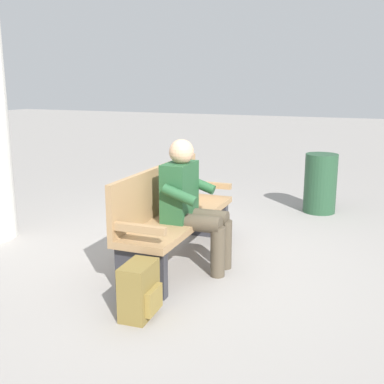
{
  "coord_description": "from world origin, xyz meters",
  "views": [
    {
      "loc": [
        3.9,
        1.81,
        1.67
      ],
      "look_at": [
        0.06,
        0.15,
        0.7
      ],
      "focal_mm": 44.7,
      "sensor_mm": 36.0,
      "label": 1
    }
  ],
  "objects_px": {
    "trash_bin": "(320,183)",
    "backpack": "(140,291)",
    "bench_near": "(173,214)",
    "person_seated": "(191,201)"
  },
  "relations": [
    {
      "from": "trash_bin",
      "to": "backpack",
      "type": "bearing_deg",
      "value": -12.07
    },
    {
      "from": "bench_near",
      "to": "backpack",
      "type": "height_order",
      "value": "bench_near"
    },
    {
      "from": "bench_near",
      "to": "person_seated",
      "type": "distance_m",
      "value": 0.31
    },
    {
      "from": "backpack",
      "to": "trash_bin",
      "type": "relative_size",
      "value": 0.53
    },
    {
      "from": "bench_near",
      "to": "backpack",
      "type": "xyz_separation_m",
      "value": [
        1.12,
        0.27,
        -0.26
      ]
    },
    {
      "from": "bench_near",
      "to": "person_seated",
      "type": "height_order",
      "value": "person_seated"
    },
    {
      "from": "backpack",
      "to": "trash_bin",
      "type": "xyz_separation_m",
      "value": [
        -3.44,
        0.74,
        0.19
      ]
    },
    {
      "from": "person_seated",
      "to": "trash_bin",
      "type": "distance_m",
      "value": 2.57
    },
    {
      "from": "backpack",
      "to": "bench_near",
      "type": "bearing_deg",
      "value": -166.45
    },
    {
      "from": "trash_bin",
      "to": "bench_near",
      "type": "bearing_deg",
      "value": -23.39
    }
  ]
}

